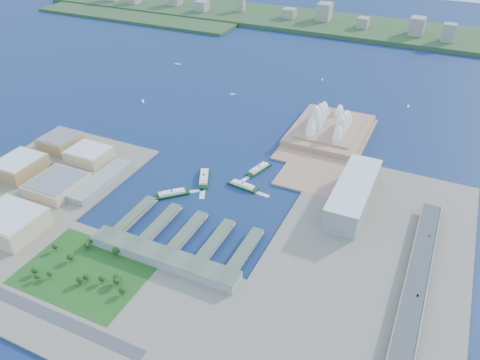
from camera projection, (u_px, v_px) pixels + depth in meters
The scene contains 25 objects.
ground at pixel (206, 201), 681.65m from camera, with size 3000.00×3000.00×0.00m, color #0F1C48.
west_land at pixel (23, 196), 689.88m from camera, with size 220.00×390.00×3.00m, color #7A715E.
south_land at pixel (116, 301), 522.31m from camera, with size 720.00×180.00×3.00m, color #7A715E.
east_land at pixel (362, 273), 558.30m from camera, with size 240.00×500.00×3.00m, color #7A715E.
peninsula at pixel (328, 138), 839.10m from camera, with size 135.00×220.00×3.00m, color #A7775B.
far_shore at pixel (360, 27), 1418.07m from camera, with size 2200.00×260.00×12.00m, color #2D4926.
opera_house at pixel (331, 118), 838.22m from camera, with size 134.00×180.00×58.00m, color white, non-canonical shape.
toaster_building at pixel (353, 194), 661.82m from camera, with size 45.00×155.00×35.00m, color gray.
expressway at pixel (415, 290), 525.45m from camera, with size 26.00×340.00×11.85m, color gray, non-canonical shape.
west_buildings at pixel (38, 176), 708.01m from camera, with size 200.00×280.00×27.00m, color #9A794D, non-canonical shape.
ferry_wharves at pixel (188, 232), 617.52m from camera, with size 184.00×90.00×9.30m, color #495540, non-canonical shape.
terminal_building at pixel (163, 258), 569.47m from camera, with size 200.00×28.00×12.00m, color gray.
park at pixel (84, 267), 553.35m from camera, with size 150.00×110.00×16.00m, color #194714, non-canonical shape.
far_skyline at pixel (360, 17), 1384.46m from camera, with size 1900.00×140.00×55.00m, color gray, non-canonical shape.
ferry_a at pixel (204, 176), 727.41m from camera, with size 14.39×56.55×10.69m, color #0D3413, non-canonical shape.
ferry_b at pixel (259, 168), 749.45m from camera, with size 12.95×50.87×9.62m, color #0D3413, non-canonical shape.
ferry_c at pixel (172, 193), 691.76m from camera, with size 13.22×51.93×9.82m, color #0D3413, non-canonical shape.
ferry_d at pixel (243, 185), 709.69m from camera, with size 12.70×49.91×9.44m, color #0D3413, non-canonical shape.
boat_a at pixel (143, 101), 974.26m from camera, with size 4.01×16.03×3.09m, color white, non-canonical shape.
boat_b at pixel (233, 94), 1004.40m from camera, with size 3.89×11.12×3.00m, color white, non-canonical shape.
boat_c at pixel (408, 106), 954.82m from camera, with size 3.28×11.23×2.53m, color white, non-canonical shape.
boat_d at pixel (178, 64), 1162.46m from camera, with size 3.57×16.32×2.75m, color white, non-canonical shape.
boat_e at pixel (322, 79), 1076.04m from camera, with size 3.29×10.35×2.54m, color white, non-canonical shape.
car_b at pixel (418, 295), 510.46m from camera, with size 1.36×3.89×1.28m, color slate.
car_c at pixel (430, 236), 593.99m from camera, with size 1.82×4.48×1.30m, color slate.
Camera 1 is at (278.53, -477.83, 402.73)m, focal length 35.00 mm.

